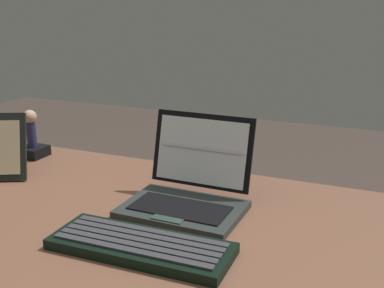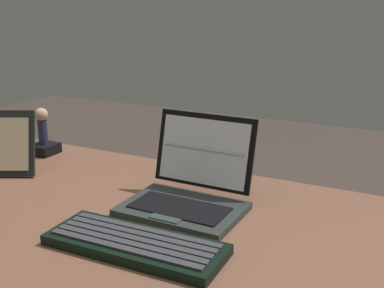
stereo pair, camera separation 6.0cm
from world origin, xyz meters
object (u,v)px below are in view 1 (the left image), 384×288
object	(u,v)px
external_keyboard	(141,246)
figurine	(31,125)
laptop_front	(188,191)
figurine_stand	(33,152)

from	to	relation	value
external_keyboard	figurine	xyz separation A→B (m)	(-0.57, 0.37, 0.08)
laptop_front	figurine_stand	size ratio (longest dim) A/B	3.56
figurine_stand	figurine	world-z (taller)	figurine
external_keyboard	figurine_stand	bearing A→B (deg)	146.90
laptop_front	figurine_stand	xyz separation A→B (m)	(-0.57, 0.16, -0.02)
external_keyboard	figurine	world-z (taller)	figurine
laptop_front	figurine	world-z (taller)	laptop_front
laptop_front	external_keyboard	distance (m)	0.22
external_keyboard	laptop_front	bearing A→B (deg)	89.20
figurine	figurine_stand	bearing A→B (deg)	90.00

